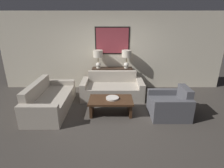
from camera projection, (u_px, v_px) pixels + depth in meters
name	position (u px, v px, depth m)	size (l,w,h in m)	color
ground_plane	(112.00, 119.00, 4.41)	(20.00, 20.00, 0.00)	#3D3833
back_wall	(112.00, 51.00, 6.13)	(7.80, 0.12, 2.65)	beige
console_table	(112.00, 79.00, 6.19)	(1.39, 0.38, 0.80)	#332319
table_lamp_left	(98.00, 56.00, 5.91)	(0.33, 0.33, 0.61)	silver
table_lamp_right	(127.00, 56.00, 5.91)	(0.33, 0.33, 0.61)	silver
couch_by_back_wall	(112.00, 89.00, 5.60)	(1.94, 0.92, 0.79)	#ADA393
couch_by_side	(50.00, 101.00, 4.79)	(0.92, 1.94, 0.79)	#ADA393
coffee_table	(111.00, 103.00, 4.57)	(1.14, 0.67, 0.42)	#3D2616
decorative_bowl	(113.00, 98.00, 4.54)	(0.33, 0.33, 0.04)	beige
armchair_near_back_wall	(170.00, 106.00, 4.51)	(0.95, 0.89, 0.77)	#4C4C51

